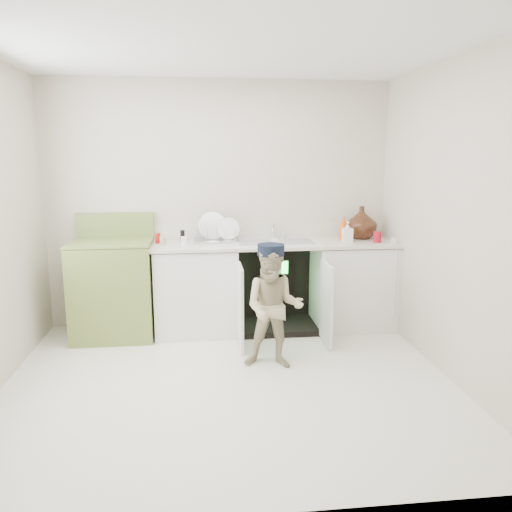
{
  "coord_description": "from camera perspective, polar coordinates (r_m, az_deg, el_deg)",
  "views": [
    {
      "loc": [
        -0.2,
        -3.65,
        1.75
      ],
      "look_at": [
        0.29,
        0.7,
        0.87
      ],
      "focal_mm": 35.0,
      "sensor_mm": 36.0,
      "label": 1
    }
  ],
  "objects": [
    {
      "name": "avocado_stove",
      "position": [
        5.07,
        -15.92,
        -3.45
      ],
      "size": [
        0.76,
        0.65,
        1.19
      ],
      "color": "olive",
      "rests_on": "ground"
    },
    {
      "name": "room_shell",
      "position": [
        3.69,
        -3.28,
        3.58
      ],
      "size": [
        6.0,
        5.5,
        1.26
      ],
      "color": "#BFB6A4",
      "rests_on": "ground"
    },
    {
      "name": "ground",
      "position": [
        4.06,
        -3.07,
        -14.18
      ],
      "size": [
        3.5,
        3.5,
        0.0
      ],
      "primitive_type": "plane",
      "color": "silver",
      "rests_on": "ground"
    },
    {
      "name": "repair_worker",
      "position": [
        4.15,
        2.03,
        -5.78
      ],
      "size": [
        0.58,
        0.85,
        1.04
      ],
      "rotation": [
        0.0,
        0.0,
        -0.23
      ],
      "color": "#C2B88B",
      "rests_on": "ground"
    },
    {
      "name": "counter_run",
      "position": [
        5.09,
        2.6,
        -3.11
      ],
      "size": [
        2.44,
        1.02,
        1.24
      ],
      "color": "white",
      "rests_on": "ground"
    }
  ]
}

